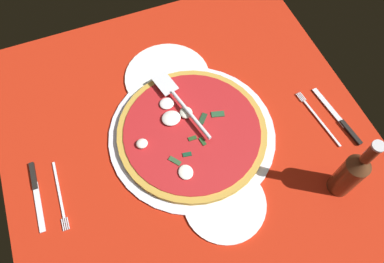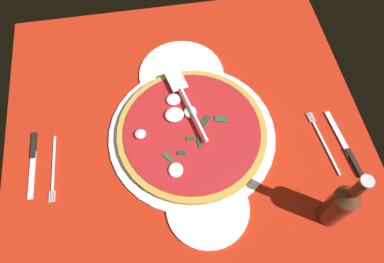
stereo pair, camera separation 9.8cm
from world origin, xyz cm
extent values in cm
cube|color=#AC200D|center=(0.00, 0.00, -0.40)|extent=(97.35, 97.35, 0.80)
cube|color=white|center=(-34.36, -40.09, 0.05)|extent=(5.73, 5.73, 0.10)
cube|color=silver|center=(-34.36, -28.63, 0.05)|extent=(5.73, 5.73, 0.10)
cube|color=silver|center=(-34.36, -17.18, 0.05)|extent=(5.73, 5.73, 0.10)
cube|color=white|center=(-34.36, -5.73, 0.05)|extent=(5.73, 5.73, 0.10)
cube|color=white|center=(-28.63, -34.36, 0.05)|extent=(5.73, 5.73, 0.10)
cube|color=white|center=(-28.63, -22.91, 0.05)|extent=(5.73, 5.73, 0.10)
cube|color=white|center=(-28.63, -11.45, 0.05)|extent=(5.73, 5.73, 0.10)
cube|color=white|center=(-28.63, 0.00, 0.05)|extent=(5.73, 5.73, 0.10)
cube|color=white|center=(-28.63, 11.45, 0.05)|extent=(5.73, 5.73, 0.10)
cube|color=white|center=(-28.63, 22.91, 0.05)|extent=(5.73, 5.73, 0.10)
cube|color=silver|center=(-22.91, -40.09, 0.05)|extent=(5.73, 5.73, 0.10)
cube|color=white|center=(-22.91, -28.63, 0.05)|extent=(5.73, 5.73, 0.10)
cube|color=white|center=(-22.91, -17.18, 0.05)|extent=(5.73, 5.73, 0.10)
cube|color=white|center=(-22.91, -5.73, 0.05)|extent=(5.73, 5.73, 0.10)
cube|color=white|center=(-22.91, 5.73, 0.05)|extent=(5.73, 5.73, 0.10)
cube|color=white|center=(-22.91, 17.18, 0.05)|extent=(5.73, 5.73, 0.10)
cube|color=silver|center=(-22.91, 28.63, 0.05)|extent=(5.73, 5.73, 0.10)
cube|color=white|center=(-22.91, 40.09, 0.05)|extent=(5.73, 5.73, 0.10)
cube|color=silver|center=(-17.18, -45.81, 0.05)|extent=(5.73, 5.73, 0.10)
cube|color=white|center=(-17.18, -34.36, 0.05)|extent=(5.73, 5.73, 0.10)
cube|color=silver|center=(-17.18, -22.91, 0.05)|extent=(5.73, 5.73, 0.10)
cube|color=white|center=(-17.18, -11.45, 0.05)|extent=(5.73, 5.73, 0.10)
cube|color=white|center=(-17.18, 0.00, 0.05)|extent=(5.73, 5.73, 0.10)
cube|color=white|center=(-17.18, 11.45, 0.05)|extent=(5.73, 5.73, 0.10)
cube|color=silver|center=(-17.18, 22.91, 0.05)|extent=(5.73, 5.73, 0.10)
cube|color=white|center=(-17.18, 34.36, 0.05)|extent=(5.73, 5.73, 0.10)
cube|color=white|center=(-17.18, 45.81, 0.05)|extent=(5.73, 5.73, 0.10)
cube|color=white|center=(-11.45, -40.09, 0.05)|extent=(5.73, 5.73, 0.10)
cube|color=white|center=(-11.45, -28.63, 0.05)|extent=(5.73, 5.73, 0.10)
cube|color=white|center=(-11.45, -17.18, 0.05)|extent=(5.73, 5.73, 0.10)
cube|color=white|center=(-11.45, -5.73, 0.05)|extent=(5.73, 5.73, 0.10)
cube|color=white|center=(-11.45, 5.73, 0.05)|extent=(5.73, 5.73, 0.10)
cube|color=white|center=(-11.45, 17.18, 0.05)|extent=(5.73, 5.73, 0.10)
cube|color=silver|center=(-11.45, 28.63, 0.05)|extent=(5.73, 5.73, 0.10)
cube|color=white|center=(-11.45, 40.09, 0.05)|extent=(5.73, 5.73, 0.10)
cube|color=white|center=(-5.73, -45.81, 0.05)|extent=(5.73, 5.73, 0.10)
cube|color=white|center=(-5.73, -34.36, 0.05)|extent=(5.73, 5.73, 0.10)
cube|color=white|center=(-5.73, -22.91, 0.05)|extent=(5.73, 5.73, 0.10)
cube|color=silver|center=(-5.73, -11.45, 0.05)|extent=(5.73, 5.73, 0.10)
cube|color=white|center=(-5.73, 0.00, 0.05)|extent=(5.73, 5.73, 0.10)
cube|color=white|center=(-5.73, 11.45, 0.05)|extent=(5.73, 5.73, 0.10)
cube|color=silver|center=(-5.73, 22.91, 0.05)|extent=(5.73, 5.73, 0.10)
cube|color=silver|center=(-5.73, 34.36, 0.05)|extent=(5.73, 5.73, 0.10)
cube|color=silver|center=(-5.73, 45.81, 0.05)|extent=(5.73, 5.73, 0.10)
cube|color=silver|center=(0.00, -40.09, 0.05)|extent=(5.73, 5.73, 0.10)
cube|color=white|center=(0.00, -28.63, 0.05)|extent=(5.73, 5.73, 0.10)
cube|color=white|center=(0.00, -17.18, 0.05)|extent=(5.73, 5.73, 0.10)
cube|color=silver|center=(0.00, -5.73, 0.05)|extent=(5.73, 5.73, 0.10)
cube|color=white|center=(0.00, 5.73, 0.05)|extent=(5.73, 5.73, 0.10)
cube|color=silver|center=(0.00, 17.18, 0.05)|extent=(5.73, 5.73, 0.10)
cube|color=white|center=(0.00, 28.63, 0.05)|extent=(5.73, 5.73, 0.10)
cube|color=silver|center=(0.00, 40.09, 0.05)|extent=(5.73, 5.73, 0.10)
cube|color=silver|center=(5.73, -45.81, 0.05)|extent=(5.73, 5.73, 0.10)
cube|color=white|center=(5.73, -34.36, 0.05)|extent=(5.73, 5.73, 0.10)
cube|color=silver|center=(5.73, -22.91, 0.05)|extent=(5.73, 5.73, 0.10)
cube|color=white|center=(5.73, -11.45, 0.05)|extent=(5.73, 5.73, 0.10)
cube|color=silver|center=(5.73, 0.00, 0.05)|extent=(5.73, 5.73, 0.10)
cube|color=white|center=(5.73, 11.45, 0.05)|extent=(5.73, 5.73, 0.10)
cube|color=white|center=(5.73, 22.91, 0.05)|extent=(5.73, 5.73, 0.10)
cube|color=silver|center=(5.73, 34.36, 0.05)|extent=(5.73, 5.73, 0.10)
cube|color=silver|center=(5.73, 45.81, 0.05)|extent=(5.73, 5.73, 0.10)
cube|color=white|center=(11.45, -40.09, 0.05)|extent=(5.73, 5.73, 0.10)
cube|color=white|center=(11.45, -28.63, 0.05)|extent=(5.73, 5.73, 0.10)
cube|color=silver|center=(11.45, -17.18, 0.05)|extent=(5.73, 5.73, 0.10)
cube|color=white|center=(11.45, -5.73, 0.05)|extent=(5.73, 5.73, 0.10)
cube|color=silver|center=(11.45, 5.73, 0.05)|extent=(5.73, 5.73, 0.10)
cube|color=silver|center=(11.45, 17.18, 0.05)|extent=(5.73, 5.73, 0.10)
cube|color=white|center=(11.45, 28.63, 0.05)|extent=(5.73, 5.73, 0.10)
cube|color=white|center=(11.45, 40.09, 0.05)|extent=(5.73, 5.73, 0.10)
cube|color=white|center=(17.18, -45.81, 0.05)|extent=(5.73, 5.73, 0.10)
cube|color=silver|center=(17.18, -34.36, 0.05)|extent=(5.73, 5.73, 0.10)
cube|color=silver|center=(17.18, -22.91, 0.05)|extent=(5.73, 5.73, 0.10)
cube|color=silver|center=(17.18, -11.45, 0.05)|extent=(5.73, 5.73, 0.10)
cube|color=white|center=(17.18, 0.00, 0.05)|extent=(5.73, 5.73, 0.10)
cube|color=white|center=(17.18, 11.45, 0.05)|extent=(5.73, 5.73, 0.10)
cube|color=silver|center=(17.18, 22.91, 0.05)|extent=(5.73, 5.73, 0.10)
cube|color=white|center=(17.18, 34.36, 0.05)|extent=(5.73, 5.73, 0.10)
cube|color=white|center=(17.18, 45.81, 0.05)|extent=(5.73, 5.73, 0.10)
cube|color=silver|center=(22.91, -40.09, 0.05)|extent=(5.73, 5.73, 0.10)
cube|color=silver|center=(22.91, -28.63, 0.05)|extent=(5.73, 5.73, 0.10)
cube|color=white|center=(22.91, -17.18, 0.05)|extent=(5.73, 5.73, 0.10)
cube|color=white|center=(22.91, -5.73, 0.05)|extent=(5.73, 5.73, 0.10)
cube|color=white|center=(22.91, 5.73, 0.05)|extent=(5.73, 5.73, 0.10)
cube|color=white|center=(22.91, 17.18, 0.05)|extent=(5.73, 5.73, 0.10)
cube|color=silver|center=(22.91, 28.63, 0.05)|extent=(5.73, 5.73, 0.10)
cube|color=silver|center=(22.91, 40.09, 0.05)|extent=(5.73, 5.73, 0.10)
cube|color=white|center=(28.63, -45.81, 0.05)|extent=(5.73, 5.73, 0.10)
cube|color=silver|center=(28.63, -34.36, 0.05)|extent=(5.73, 5.73, 0.10)
cube|color=white|center=(28.63, -22.91, 0.05)|extent=(5.73, 5.73, 0.10)
cube|color=silver|center=(28.63, -11.45, 0.05)|extent=(5.73, 5.73, 0.10)
cube|color=white|center=(28.63, 0.00, 0.05)|extent=(5.73, 5.73, 0.10)
cube|color=silver|center=(28.63, 11.45, 0.05)|extent=(5.73, 5.73, 0.10)
cube|color=white|center=(28.63, 22.91, 0.05)|extent=(5.73, 5.73, 0.10)
cube|color=silver|center=(28.63, 34.36, 0.05)|extent=(5.73, 5.73, 0.10)
cube|color=white|center=(28.63, 45.81, 0.05)|extent=(5.73, 5.73, 0.10)
cube|color=white|center=(34.36, -40.09, 0.05)|extent=(5.73, 5.73, 0.10)
cube|color=white|center=(34.36, -28.63, 0.05)|extent=(5.73, 5.73, 0.10)
cube|color=white|center=(34.36, -17.18, 0.05)|extent=(5.73, 5.73, 0.10)
cube|color=silver|center=(34.36, -5.73, 0.05)|extent=(5.73, 5.73, 0.10)
cube|color=white|center=(34.36, 5.73, 0.05)|extent=(5.73, 5.73, 0.10)
cube|color=silver|center=(34.36, 17.18, 0.05)|extent=(5.73, 5.73, 0.10)
cube|color=white|center=(34.36, 28.63, 0.05)|extent=(5.73, 5.73, 0.10)
cube|color=silver|center=(34.36, 40.09, 0.05)|extent=(5.73, 5.73, 0.10)
cube|color=white|center=(40.09, -45.81, 0.05)|extent=(5.73, 5.73, 0.10)
cube|color=white|center=(40.09, -34.36, 0.05)|extent=(5.73, 5.73, 0.10)
cube|color=white|center=(40.09, -22.91, 0.05)|extent=(5.73, 5.73, 0.10)
cube|color=white|center=(40.09, -11.45, 0.05)|extent=(5.73, 5.73, 0.10)
cube|color=silver|center=(40.09, 0.00, 0.05)|extent=(5.73, 5.73, 0.10)
cube|color=silver|center=(40.09, 11.45, 0.05)|extent=(5.73, 5.73, 0.10)
cube|color=white|center=(40.09, 22.91, 0.05)|extent=(5.73, 5.73, 0.10)
cube|color=white|center=(40.09, 34.36, 0.05)|extent=(5.73, 5.73, 0.10)
cube|color=white|center=(40.09, 45.81, 0.05)|extent=(5.73, 5.73, 0.10)
cube|color=silver|center=(45.81, -28.63, 0.05)|extent=(5.73, 5.73, 0.10)
cube|color=white|center=(45.81, -17.18, 0.05)|extent=(5.73, 5.73, 0.10)
cube|color=white|center=(45.81, -5.73, 0.05)|extent=(5.73, 5.73, 0.10)
cube|color=white|center=(45.81, 5.73, 0.05)|extent=(5.73, 5.73, 0.10)
cube|color=silver|center=(45.81, 17.18, 0.05)|extent=(5.73, 5.73, 0.10)
cube|color=white|center=(45.81, 28.63, 0.05)|extent=(5.73, 5.73, 0.10)
cube|color=white|center=(45.81, 40.09, 0.05)|extent=(5.73, 5.73, 0.10)
cylinder|color=silver|center=(-0.67, -1.32, 0.60)|extent=(44.93, 44.93, 0.99)
cylinder|color=white|center=(-21.52, -1.83, 0.60)|extent=(20.36, 20.36, 1.00)
cylinder|color=silver|center=(19.76, -1.48, 0.60)|extent=(24.99, 24.99, 1.00)
cylinder|color=#BC9037|center=(-0.67, -1.32, 1.83)|extent=(40.08, 40.08, 1.49)
cylinder|color=#A81B1D|center=(-0.67, -1.32, 2.73)|extent=(36.64, 36.64, 0.30)
ellipsoid|color=white|center=(-11.41, 4.54, 3.29)|extent=(4.07, 3.67, 0.83)
ellipsoid|color=silver|center=(4.44, 2.67, 3.52)|extent=(4.69, 5.15, 1.29)
ellipsoid|color=silver|center=(4.61, -1.68, 3.53)|extent=(3.85, 3.42, 1.31)
ellipsoid|color=white|center=(0.48, 12.29, 3.56)|extent=(2.83, 3.05, 1.37)
ellipsoid|color=white|center=(9.38, 2.19, 3.36)|extent=(3.76, 4.00, 0.97)
cube|color=#2B4E2C|center=(-7.43, 5.99, 3.03)|extent=(3.39, 2.98, 0.30)
cube|color=#1C3921|center=(1.47, -5.28, 3.03)|extent=(3.54, 3.43, 0.30)
cube|color=#20431B|center=(-3.06, -0.53, 3.03)|extent=(1.13, 2.23, 0.30)
cube|color=#1D421D|center=(-4.87, -2.64, 3.03)|extent=(2.55, 1.37, 0.30)
cube|color=#113C25|center=(-6.89, 2.43, 3.03)|extent=(1.47, 2.42, 0.30)
cube|color=#234B2D|center=(1.29, -9.63, 3.03)|extent=(2.59, 3.88, 0.30)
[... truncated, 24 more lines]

